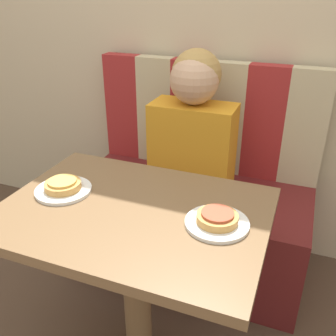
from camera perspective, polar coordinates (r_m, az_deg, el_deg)
name	(u,v)px	position (r m, az deg, el deg)	size (l,w,h in m)	color
booth_seat	(190,226)	(1.96, 3.34, -8.83)	(1.14, 0.57, 0.46)	#5B1919
booth_backrest	(208,117)	(1.94, 6.04, 7.75)	(1.14, 0.08, 0.56)	maroon
dining_table	(134,237)	(1.28, -5.15, -10.45)	(0.86, 0.62, 0.71)	brown
person	(193,121)	(1.70, 3.90, 7.16)	(0.38, 0.24, 0.65)	orange
plate_left	(63,190)	(1.35, -15.64, -3.25)	(0.19, 0.19, 0.01)	white
plate_right	(217,223)	(1.14, 7.47, -8.33)	(0.19, 0.19, 0.01)	white
pizza_left	(63,185)	(1.34, -15.75, -2.48)	(0.13, 0.13, 0.03)	#C68E47
pizza_right	(217,217)	(1.13, 7.53, -7.46)	(0.13, 0.13, 0.03)	#C68E47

